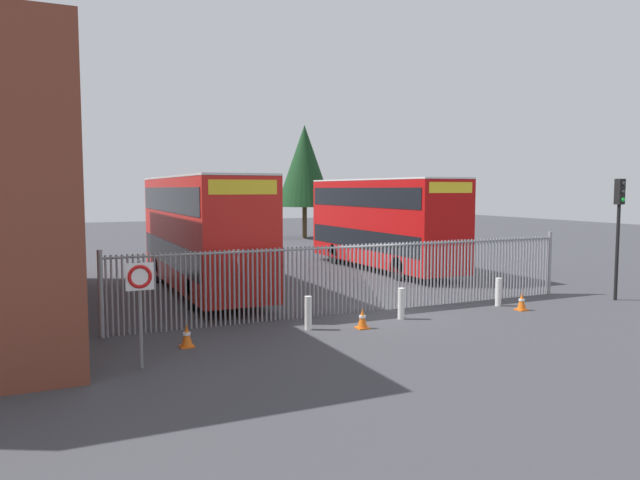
{
  "coord_description": "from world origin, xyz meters",
  "views": [
    {
      "loc": [
        -9.48,
        -16.62,
        3.95
      ],
      "look_at": [
        0.0,
        4.0,
        2.0
      ],
      "focal_mm": 33.55,
      "sensor_mm": 36.0,
      "label": 1
    }
  ],
  "objects_px": {
    "speed_limit_sign_post": "(140,289)",
    "double_decker_bus_near_gate": "(382,220)",
    "bollard_near_right": "(498,292)",
    "traffic_light_kerbside": "(619,216)",
    "double_decker_bus_behind_fence_left": "(201,229)",
    "traffic_cone_mid_forecourt": "(362,318)",
    "traffic_cone_near_kerb": "(522,302)",
    "bollard_near_left": "(308,313)",
    "traffic_cone_by_gate": "(187,336)",
    "bollard_center_front": "(401,304)"
  },
  "relations": [
    {
      "from": "double_decker_bus_behind_fence_left",
      "to": "bollard_near_left",
      "type": "distance_m",
      "value": 7.76
    },
    {
      "from": "speed_limit_sign_post",
      "to": "bollard_near_right",
      "type": "bearing_deg",
      "value": 10.78
    },
    {
      "from": "double_decker_bus_behind_fence_left",
      "to": "traffic_light_kerbside",
      "type": "relative_size",
      "value": 2.51
    },
    {
      "from": "traffic_light_kerbside",
      "to": "bollard_center_front",
      "type": "bearing_deg",
      "value": 176.41
    },
    {
      "from": "bollard_near_right",
      "to": "traffic_cone_near_kerb",
      "type": "xyz_separation_m",
      "value": [
        0.19,
        -0.9,
        -0.19
      ]
    },
    {
      "from": "bollard_near_right",
      "to": "traffic_cone_near_kerb",
      "type": "height_order",
      "value": "bollard_near_right"
    },
    {
      "from": "bollard_near_right",
      "to": "traffic_cone_by_gate",
      "type": "distance_m",
      "value": 10.75
    },
    {
      "from": "traffic_cone_near_kerb",
      "to": "speed_limit_sign_post",
      "type": "xyz_separation_m",
      "value": [
        -12.18,
        -1.39,
        1.49
      ]
    },
    {
      "from": "bollard_near_right",
      "to": "speed_limit_sign_post",
      "type": "bearing_deg",
      "value": -169.22
    },
    {
      "from": "bollard_near_left",
      "to": "double_decker_bus_behind_fence_left",
      "type": "bearing_deg",
      "value": 99.37
    },
    {
      "from": "double_decker_bus_near_gate",
      "to": "traffic_cone_by_gate",
      "type": "relative_size",
      "value": 18.32
    },
    {
      "from": "double_decker_bus_near_gate",
      "to": "bollard_center_front",
      "type": "distance_m",
      "value": 11.35
    },
    {
      "from": "double_decker_bus_near_gate",
      "to": "bollard_near_right",
      "type": "xyz_separation_m",
      "value": [
        -1.09,
        -9.54,
        -1.95
      ]
    },
    {
      "from": "traffic_cone_mid_forecourt",
      "to": "bollard_center_front",
      "type": "bearing_deg",
      "value": 19.71
    },
    {
      "from": "double_decker_bus_near_gate",
      "to": "traffic_cone_near_kerb",
      "type": "bearing_deg",
      "value": -94.93
    },
    {
      "from": "traffic_cone_by_gate",
      "to": "traffic_cone_near_kerb",
      "type": "bearing_deg",
      "value": -0.05
    },
    {
      "from": "traffic_cone_by_gate",
      "to": "traffic_light_kerbside",
      "type": "xyz_separation_m",
      "value": [
        15.25,
        -0.02,
        2.7
      ]
    },
    {
      "from": "bollard_near_left",
      "to": "bollard_center_front",
      "type": "xyz_separation_m",
      "value": [
        3.12,
        0.08,
        0.0
      ]
    },
    {
      "from": "bollard_near_right",
      "to": "traffic_cone_mid_forecourt",
      "type": "distance_m",
      "value": 5.84
    },
    {
      "from": "bollard_near_right",
      "to": "traffic_light_kerbside",
      "type": "bearing_deg",
      "value": -11.33
    },
    {
      "from": "double_decker_bus_near_gate",
      "to": "traffic_cone_near_kerb",
      "type": "xyz_separation_m",
      "value": [
        -0.9,
        -10.44,
        -2.13
      ]
    },
    {
      "from": "double_decker_bus_near_gate",
      "to": "bollard_center_front",
      "type": "height_order",
      "value": "double_decker_bus_near_gate"
    },
    {
      "from": "double_decker_bus_near_gate",
      "to": "traffic_cone_by_gate",
      "type": "distance_m",
      "value": 15.89
    },
    {
      "from": "double_decker_bus_behind_fence_left",
      "to": "bollard_near_left",
      "type": "bearing_deg",
      "value": -80.63
    },
    {
      "from": "bollard_center_front",
      "to": "traffic_light_kerbside",
      "type": "xyz_separation_m",
      "value": [
        8.63,
        -0.54,
        2.51
      ]
    },
    {
      "from": "double_decker_bus_near_gate",
      "to": "traffic_cone_by_gate",
      "type": "height_order",
      "value": "double_decker_bus_near_gate"
    },
    {
      "from": "bollard_near_left",
      "to": "traffic_light_kerbside",
      "type": "xyz_separation_m",
      "value": [
        11.75,
        -0.46,
        2.51
      ]
    },
    {
      "from": "double_decker_bus_behind_fence_left",
      "to": "traffic_cone_near_kerb",
      "type": "bearing_deg",
      "value": -42.35
    },
    {
      "from": "bollard_center_front",
      "to": "traffic_light_kerbside",
      "type": "bearing_deg",
      "value": -3.59
    },
    {
      "from": "double_decker_bus_near_gate",
      "to": "bollard_near_left",
      "type": "xyz_separation_m",
      "value": [
        -8.29,
        -9.99,
        -1.95
      ]
    },
    {
      "from": "double_decker_bus_behind_fence_left",
      "to": "speed_limit_sign_post",
      "type": "distance_m",
      "value": 9.93
    },
    {
      "from": "double_decker_bus_near_gate",
      "to": "bollard_center_front",
      "type": "xyz_separation_m",
      "value": [
        -5.18,
        -9.91,
        -1.95
      ]
    },
    {
      "from": "bollard_center_front",
      "to": "bollard_near_right",
      "type": "xyz_separation_m",
      "value": [
        4.09,
        0.37,
        0.0
      ]
    },
    {
      "from": "bollard_near_left",
      "to": "traffic_cone_near_kerb",
      "type": "xyz_separation_m",
      "value": [
        7.39,
        -0.45,
        -0.19
      ]
    },
    {
      "from": "bollard_near_left",
      "to": "traffic_cone_by_gate",
      "type": "height_order",
      "value": "bollard_near_left"
    },
    {
      "from": "bollard_near_left",
      "to": "traffic_cone_near_kerb",
      "type": "bearing_deg",
      "value": -3.46
    },
    {
      "from": "bollard_near_left",
      "to": "double_decker_bus_near_gate",
      "type": "bearing_deg",
      "value": 50.3
    },
    {
      "from": "double_decker_bus_near_gate",
      "to": "bollard_near_right",
      "type": "distance_m",
      "value": 9.8
    },
    {
      "from": "double_decker_bus_behind_fence_left",
      "to": "bollard_near_right",
      "type": "xyz_separation_m",
      "value": [
        8.43,
        -6.96,
        -1.95
      ]
    },
    {
      "from": "traffic_cone_by_gate",
      "to": "traffic_light_kerbside",
      "type": "distance_m",
      "value": 15.48
    },
    {
      "from": "bollard_near_left",
      "to": "traffic_cone_near_kerb",
      "type": "distance_m",
      "value": 7.41
    },
    {
      "from": "bollard_near_right",
      "to": "bollard_near_left",
      "type": "bearing_deg",
      "value": -176.42
    },
    {
      "from": "bollard_near_right",
      "to": "traffic_light_kerbside",
      "type": "height_order",
      "value": "traffic_light_kerbside"
    },
    {
      "from": "double_decker_bus_near_gate",
      "to": "bollard_near_left",
      "type": "relative_size",
      "value": 11.38
    },
    {
      "from": "bollard_near_right",
      "to": "traffic_light_kerbside",
      "type": "relative_size",
      "value": 0.22
    },
    {
      "from": "speed_limit_sign_post",
      "to": "double_decker_bus_near_gate",
      "type": "bearing_deg",
      "value": 42.1
    },
    {
      "from": "traffic_cone_mid_forecourt",
      "to": "traffic_cone_near_kerb",
      "type": "height_order",
      "value": "same"
    },
    {
      "from": "bollard_center_front",
      "to": "traffic_cone_mid_forecourt",
      "type": "height_order",
      "value": "bollard_center_front"
    },
    {
      "from": "double_decker_bus_behind_fence_left",
      "to": "traffic_cone_mid_forecourt",
      "type": "xyz_separation_m",
      "value": [
        2.67,
        -7.92,
        -2.13
      ]
    },
    {
      "from": "traffic_cone_near_kerb",
      "to": "traffic_light_kerbside",
      "type": "bearing_deg",
      "value": -0.15
    }
  ]
}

